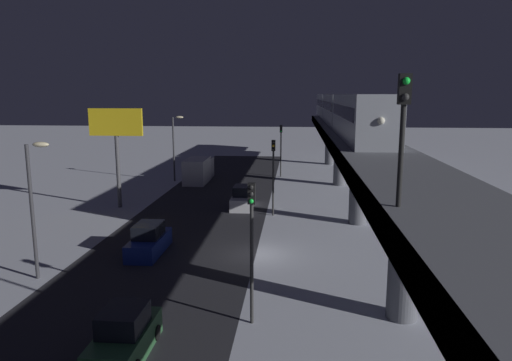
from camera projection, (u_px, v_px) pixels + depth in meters
ground_plane at (255, 254)px, 30.19m from camera, size 240.00×240.00×0.00m
avenue_asphalt at (172, 252)px, 30.65m from camera, size 11.00×96.77×0.01m
elevated_railway at (376, 166)px, 28.52m from camera, size 5.00×96.77×6.72m
subway_train at (339, 108)px, 54.62m from camera, size 2.94×55.47×3.40m
rail_signal at (403, 117)px, 13.95m from camera, size 0.36×0.41×4.00m
sedan_green at (124, 337)px, 18.34m from camera, size 1.91×4.20×1.97m
sedan_white at (243, 198)px, 42.70m from camera, size 1.80×4.67×1.97m
sedan_blue at (149, 241)px, 30.31m from camera, size 1.80×4.62×1.97m
box_truck at (199, 170)px, 55.31m from camera, size 2.40×7.40×2.80m
traffic_light_near at (252, 233)px, 20.38m from camera, size 0.32×0.44×6.40m
traffic_light_mid at (273, 166)px, 39.14m from camera, size 0.32×0.44×6.40m
traffic_light_far at (281, 143)px, 57.89m from camera, size 0.32×0.44×6.40m
commercial_billboard at (116, 132)px, 41.60m from camera, size 4.80×0.36×8.90m
street_lamp_near at (35, 194)px, 25.39m from camera, size 1.35×0.44×7.65m
street_lamp_far at (175, 140)px, 54.79m from camera, size 1.35×0.44×7.65m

